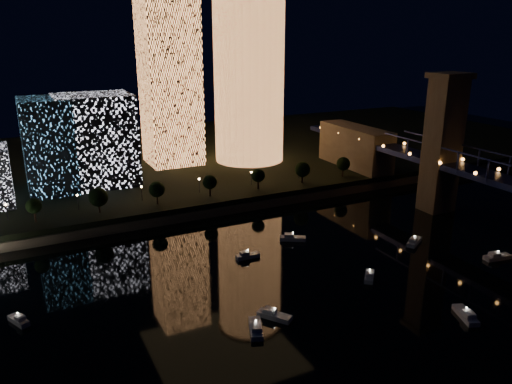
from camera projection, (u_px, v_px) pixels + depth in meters
ground at (388, 316)px, 116.33m from camera, size 520.00×520.00×0.00m
far_bank at (177, 158)px, 252.07m from camera, size 420.00×160.00×5.00m
seawall at (241, 206)px, 185.83m from camera, size 420.00×6.00×3.00m
tower_cylindrical at (249, 72)px, 226.69m from camera, size 34.00×34.00×81.29m
tower_rectangular at (170, 82)px, 222.84m from camera, size 23.32×23.32×74.22m
midrise_blocks at (30, 153)px, 182.95m from camera, size 91.19×34.30×35.54m
motorboats at (326, 290)px, 126.41m from camera, size 133.19×72.72×2.78m
esplanade_trees at (156, 189)px, 175.42m from camera, size 166.00×6.51×8.76m
street_lamps at (142, 190)px, 179.40m from camera, size 132.70×0.70×5.65m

